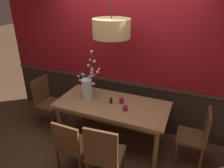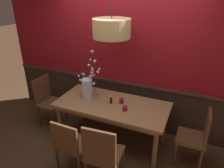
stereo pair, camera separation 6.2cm
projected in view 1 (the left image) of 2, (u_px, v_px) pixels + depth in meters
name	position (u px, v px, depth m)	size (l,w,h in m)	color
ground_plane	(112.00, 140.00, 3.71)	(24.00, 24.00, 0.00)	#4C3321
back_wall	(126.00, 52.00, 3.65)	(4.84, 0.14, 2.90)	#2D2119
dining_table	(112.00, 108.00, 3.44)	(1.81, 0.86, 0.75)	#997047
chair_far_side_left	(118.00, 91.00, 4.31)	(0.47, 0.45, 0.93)	brown
chair_near_side_left	(72.00, 144.00, 2.90)	(0.44, 0.42, 0.87)	brown
chair_head_west_end	(47.00, 100.00, 3.95)	(0.42, 0.44, 0.96)	brown
chair_head_east_end	(197.00, 134.00, 3.06)	(0.41, 0.41, 0.91)	brown
chair_far_side_right	(143.00, 97.00, 4.11)	(0.46, 0.40, 0.87)	brown
chair_near_side_right	(104.00, 153.00, 2.68)	(0.49, 0.47, 0.96)	brown
vase_with_blossoms	(87.00, 87.00, 3.50)	(0.34, 0.28, 0.80)	silver
candle_holder_nearer_center	(125.00, 108.00, 3.20)	(0.08, 0.08, 0.07)	maroon
candle_holder_nearer_edge	(122.00, 101.00, 3.40)	(0.08, 0.08, 0.08)	maroon
condiment_bottle	(111.00, 100.00, 3.38)	(0.04, 0.04, 0.13)	black
pendant_lamp	(112.00, 28.00, 2.99)	(0.55, 0.55, 1.11)	tan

